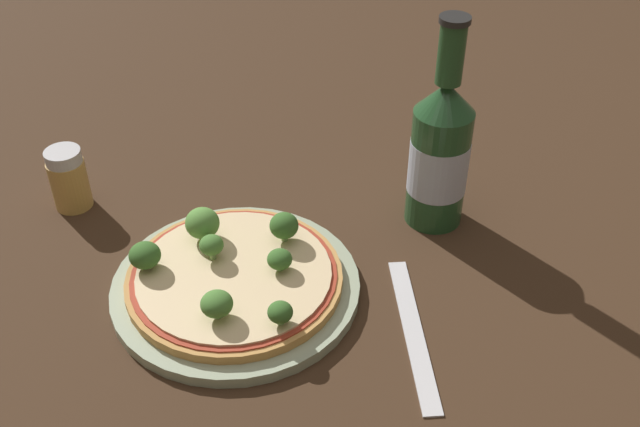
{
  "coord_description": "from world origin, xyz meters",
  "views": [
    {
      "loc": [
        0.21,
        -0.52,
        0.52
      ],
      "look_at": [
        0.06,
        0.05,
        0.06
      ],
      "focal_mm": 42.0,
      "sensor_mm": 36.0,
      "label": 1
    }
  ],
  "objects_px": {
    "beer_bottle": "(440,152)",
    "fork": "(413,331)",
    "pepper_shaker": "(69,179)",
    "pizza": "(234,277)"
  },
  "relations": [
    {
      "from": "pepper_shaker",
      "to": "fork",
      "type": "xyz_separation_m",
      "value": [
        0.41,
        -0.1,
        -0.03
      ]
    },
    {
      "from": "pizza",
      "to": "pepper_shaker",
      "type": "relative_size",
      "value": 2.91
    },
    {
      "from": "beer_bottle",
      "to": "fork",
      "type": "bearing_deg",
      "value": -88.57
    },
    {
      "from": "beer_bottle",
      "to": "pepper_shaker",
      "type": "height_order",
      "value": "beer_bottle"
    },
    {
      "from": "beer_bottle",
      "to": "pizza",
      "type": "bearing_deg",
      "value": -136.44
    },
    {
      "from": "pizza",
      "to": "beer_bottle",
      "type": "xyz_separation_m",
      "value": [
        0.18,
        0.17,
        0.07
      ]
    },
    {
      "from": "beer_bottle",
      "to": "fork",
      "type": "relative_size",
      "value": 1.25
    },
    {
      "from": "pepper_shaker",
      "to": "pizza",
      "type": "bearing_deg",
      "value": -22.01
    },
    {
      "from": "pizza",
      "to": "fork",
      "type": "bearing_deg",
      "value": -4.12
    },
    {
      "from": "pepper_shaker",
      "to": "fork",
      "type": "distance_m",
      "value": 0.42
    }
  ]
}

